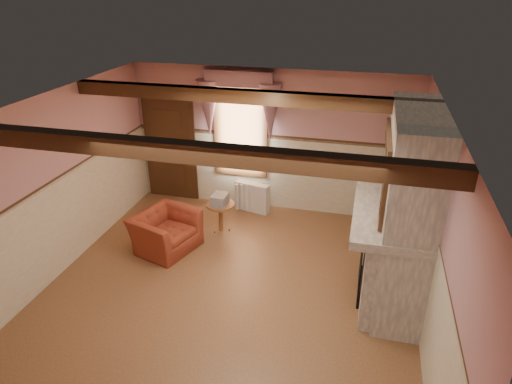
% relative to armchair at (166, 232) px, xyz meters
% --- Properties ---
extents(floor, '(5.50, 6.00, 0.01)m').
position_rel_armchair_xyz_m(floor, '(1.39, -0.96, -0.33)').
color(floor, brown).
rests_on(floor, ground).
extents(ceiling, '(5.50, 6.00, 0.01)m').
position_rel_armchair_xyz_m(ceiling, '(1.39, -0.96, 2.47)').
color(ceiling, silver).
rests_on(ceiling, wall_back).
extents(wall_back, '(5.50, 0.02, 2.80)m').
position_rel_armchair_xyz_m(wall_back, '(1.39, 2.04, 1.07)').
color(wall_back, '#BB8287').
rests_on(wall_back, floor).
extents(wall_front, '(5.50, 0.02, 2.80)m').
position_rel_armchair_xyz_m(wall_front, '(1.39, -3.96, 1.07)').
color(wall_front, '#BB8287').
rests_on(wall_front, floor).
extents(wall_left, '(0.02, 6.00, 2.80)m').
position_rel_armchair_xyz_m(wall_left, '(-1.36, -0.96, 1.07)').
color(wall_left, '#BB8287').
rests_on(wall_left, floor).
extents(wall_right, '(0.02, 6.00, 2.80)m').
position_rel_armchair_xyz_m(wall_right, '(4.14, -0.96, 1.07)').
color(wall_right, '#BB8287').
rests_on(wall_right, floor).
extents(wainscot, '(5.50, 6.00, 1.50)m').
position_rel_armchair_xyz_m(wainscot, '(1.39, -0.96, 0.42)').
color(wainscot, beige).
rests_on(wainscot, floor).
extents(chair_rail, '(5.50, 6.00, 0.08)m').
position_rel_armchair_xyz_m(chair_rail, '(1.39, -0.96, 1.17)').
color(chair_rail, black).
rests_on(chair_rail, wainscot).
extents(firebox, '(0.20, 0.95, 0.90)m').
position_rel_armchair_xyz_m(firebox, '(3.39, -0.36, 0.12)').
color(firebox, black).
rests_on(firebox, floor).
extents(armchair, '(1.17, 1.25, 0.67)m').
position_rel_armchair_xyz_m(armchair, '(0.00, 0.00, 0.00)').
color(armchair, maroon).
rests_on(armchair, floor).
extents(side_table, '(0.53, 0.53, 0.55)m').
position_rel_armchair_xyz_m(side_table, '(0.72, 0.83, -0.06)').
color(side_table, brown).
rests_on(side_table, floor).
extents(book_stack, '(0.28, 0.33, 0.20)m').
position_rel_armchair_xyz_m(book_stack, '(0.73, 0.80, 0.32)').
color(book_stack, '#B7AD8C').
rests_on(book_stack, side_table).
extents(radiator, '(0.72, 0.33, 0.60)m').
position_rel_armchair_xyz_m(radiator, '(1.09, 1.74, -0.03)').
color(radiator, silver).
rests_on(radiator, floor).
extents(bowl, '(0.35, 0.35, 0.09)m').
position_rel_armchair_xyz_m(bowl, '(3.63, -0.27, 1.13)').
color(bowl, brown).
rests_on(bowl, mantel).
extents(mantel_clock, '(0.14, 0.24, 0.20)m').
position_rel_armchair_xyz_m(mantel_clock, '(3.63, 0.36, 1.19)').
color(mantel_clock, black).
rests_on(mantel_clock, mantel).
extents(oil_lamp, '(0.11, 0.11, 0.28)m').
position_rel_armchair_xyz_m(oil_lamp, '(3.63, -0.04, 1.23)').
color(oil_lamp, gold).
rests_on(oil_lamp, mantel).
extents(candle_red, '(0.06, 0.06, 0.16)m').
position_rel_armchair_xyz_m(candle_red, '(3.63, -0.80, 1.17)').
color(candle_red, maroon).
rests_on(candle_red, mantel).
extents(jar_yellow, '(0.06, 0.06, 0.12)m').
position_rel_armchair_xyz_m(jar_yellow, '(3.63, -0.90, 1.15)').
color(jar_yellow, gold).
rests_on(jar_yellow, mantel).
extents(fireplace, '(0.85, 2.00, 2.80)m').
position_rel_armchair_xyz_m(fireplace, '(3.81, -0.36, 1.07)').
color(fireplace, gray).
rests_on(fireplace, floor).
extents(mantel, '(1.05, 2.05, 0.12)m').
position_rel_armchair_xyz_m(mantel, '(3.63, -0.36, 1.03)').
color(mantel, gray).
rests_on(mantel, fireplace).
extents(overmantel_mirror, '(0.06, 1.44, 1.04)m').
position_rel_armchair_xyz_m(overmantel_mirror, '(3.45, -0.36, 1.64)').
color(overmantel_mirror, silver).
rests_on(overmantel_mirror, fireplace).
extents(door, '(1.10, 0.10, 2.10)m').
position_rel_armchair_xyz_m(door, '(-0.71, 1.98, 0.72)').
color(door, black).
rests_on(door, floor).
extents(window, '(1.06, 0.08, 2.02)m').
position_rel_armchair_xyz_m(window, '(0.79, 2.01, 1.32)').
color(window, white).
rests_on(window, wall_back).
extents(window_drapes, '(1.30, 0.14, 1.40)m').
position_rel_armchair_xyz_m(window_drapes, '(0.79, 1.92, 1.92)').
color(window_drapes, gray).
rests_on(window_drapes, wall_back).
extents(ceiling_beam_front, '(5.50, 0.18, 0.20)m').
position_rel_armchair_xyz_m(ceiling_beam_front, '(1.39, -2.16, 2.37)').
color(ceiling_beam_front, black).
rests_on(ceiling_beam_front, ceiling).
extents(ceiling_beam_back, '(5.50, 0.18, 0.20)m').
position_rel_armchair_xyz_m(ceiling_beam_back, '(1.39, 0.24, 2.37)').
color(ceiling_beam_back, black).
rests_on(ceiling_beam_back, ceiling).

